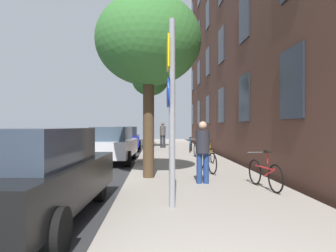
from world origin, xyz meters
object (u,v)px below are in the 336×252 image
bicycle_3 (197,150)px  traffic_light (152,116)px  bicycle_2 (209,153)px  car_0 (33,174)px  bicycle_1 (206,160)px  bicycle_0 (265,173)px  tree_near (149,42)px  pedestrian_1 (163,133)px  pedestrian_0 (203,148)px  car_1 (113,144)px  car_2 (127,138)px  sign_post (171,101)px  bicycle_4 (191,146)px  tree_far (150,82)px

bicycle_3 → traffic_light: bearing=102.0°
bicycle_2 → car_0: bearing=-120.0°
bicycle_3 → car_0: 10.13m
bicycle_1 → bicycle_2: bearing=77.7°
bicycle_2 → bicycle_3: (-0.32, 1.62, 0.02)m
bicycle_0 → bicycle_3: (-0.69, 7.18, 0.01)m
traffic_light → tree_near: (0.10, -16.31, 1.68)m
car_0 → bicycle_1: bearing=51.8°
tree_near → car_0: bearing=-116.1°
bicycle_3 → pedestrian_1: pedestrian_1 is taller
pedestrian_0 → car_1: (-3.20, 5.64, -0.23)m
bicycle_1 → bicycle_2: 2.89m
bicycle_1 → car_2: car_2 is taller
bicycle_0 → bicycle_3: bicycle_3 is taller
pedestrian_1 → car_0: bearing=-99.2°
bicycle_2 → pedestrian_0: pedestrian_0 is taller
sign_post → pedestrian_1: bearing=89.2°
car_1 → car_2: 6.74m
bicycle_0 → bicycle_3: bearing=95.5°
car_2 → bicycle_4: bearing=-32.5°
bicycle_2 → tree_near: bearing=-123.6°
sign_post → bicycle_2: sign_post is taller
bicycle_2 → car_1: bearing=169.1°
bicycle_1 → car_2: size_ratio=0.42×
bicycle_4 → bicycle_1: bearing=-93.0°
bicycle_0 → bicycle_1: bicycle_1 is taller
bicycle_0 → pedestrian_1: 14.19m
car_2 → tree_far: bearing=15.4°
traffic_light → car_2: size_ratio=0.85×
traffic_light → bicycle_4: bearing=-72.2°
bicycle_4 → car_0: 13.29m
pedestrian_0 → bicycle_2: bearing=77.7°
tree_near → car_0: (-1.88, -3.84, -3.37)m
bicycle_1 → bicycle_3: bicycle_1 is taller
sign_post → car_1: size_ratio=0.80×
tree_near → tree_far: size_ratio=0.94×
traffic_light → tree_near: tree_near is taller
tree_near → tree_far: tree_far is taller
tree_far → sign_post: bearing=-87.5°
sign_post → car_2: bearing=98.8°
pedestrian_1 → bicycle_2: bearing=-77.9°
tree_far → car_2: tree_far is taller
car_1 → bicycle_1: bearing=-45.0°
tree_far → pedestrian_1: 3.75m
tree_near → pedestrian_0: size_ratio=3.28×
bicycle_0 → pedestrian_1: (-2.18, 14.01, 0.66)m
tree_far → car_1: tree_far is taller
bicycle_3 → tree_far: bearing=110.4°
bicycle_1 → pedestrian_0: bearing=-102.3°
bicycle_1 → bicycle_2: (0.62, 2.82, -0.02)m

